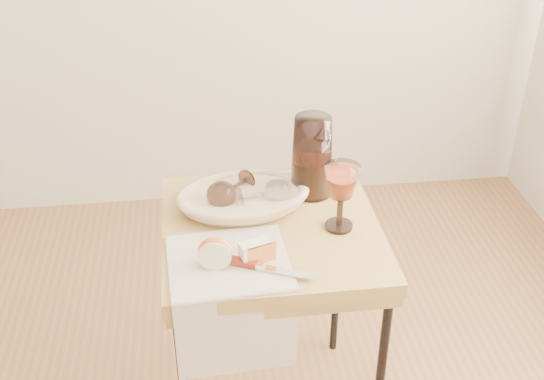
{
  "coord_description": "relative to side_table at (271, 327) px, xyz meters",
  "views": [
    {
      "loc": [
        0.27,
        -0.94,
        1.71
      ],
      "look_at": [
        0.45,
        0.47,
        0.84
      ],
      "focal_mm": 44.37,
      "sensor_mm": 36.0,
      "label": 1
    }
  ],
  "objects": [
    {
      "name": "bread_basket",
      "position": [
        -0.06,
        0.1,
        0.38
      ],
      "size": [
        0.34,
        0.26,
        0.05
      ],
      "primitive_type": null,
      "rotation": [
        0.0,
        0.0,
        0.13
      ],
      "color": "tan",
      "rests_on": "side_table"
    },
    {
      "name": "apple_half",
      "position": [
        -0.15,
        -0.16,
        0.4
      ],
      "size": [
        0.09,
        0.05,
        0.08
      ],
      "primitive_type": "ellipsoid",
      "rotation": [
        0.0,
        0.0,
        -0.13
      ],
      "color": "red",
      "rests_on": "tea_towel"
    },
    {
      "name": "apple_wedge",
      "position": [
        -0.06,
        -0.15,
        0.39
      ],
      "size": [
        0.08,
        0.06,
        0.05
      ],
      "primitive_type": "cube",
      "rotation": [
        0.0,
        0.0,
        0.32
      ],
      "color": "#FEECBD",
      "rests_on": "tea_towel"
    },
    {
      "name": "goblet_lying_b",
      "position": [
        -0.02,
        0.08,
        0.41
      ],
      "size": [
        0.13,
        0.09,
        0.07
      ],
      "primitive_type": null,
      "rotation": [
        0.0,
        0.0,
        0.19
      ],
      "color": "white",
      "rests_on": "bread_basket"
    },
    {
      "name": "tea_towel",
      "position": [
        -0.12,
        -0.14,
        0.36
      ],
      "size": [
        0.3,
        0.28,
        0.01
      ],
      "primitive_type": "cube",
      "rotation": [
        0.0,
        0.0,
        0.06
      ],
      "color": "beige",
      "rests_on": "side_table"
    },
    {
      "name": "side_table",
      "position": [
        0.0,
        0.0,
        0.0
      ],
      "size": [
        0.57,
        0.57,
        0.72
      ],
      "primitive_type": null,
      "rotation": [
        0.0,
        0.0,
        0.01
      ],
      "color": "brown",
      "rests_on": "floor"
    },
    {
      "name": "goblet_lying_a",
      "position": [
        -0.09,
        0.11,
        0.41
      ],
      "size": [
        0.15,
        0.15,
        0.08
      ],
      "primitive_type": null,
      "rotation": [
        0.0,
        0.0,
        3.93
      ],
      "color": "brown",
      "rests_on": "bread_basket"
    },
    {
      "name": "pitcher",
      "position": [
        0.13,
        0.15,
        0.47
      ],
      "size": [
        0.24,
        0.28,
        0.27
      ],
      "primitive_type": null,
      "rotation": [
        0.0,
        0.0,
        -0.39
      ],
      "color": "black",
      "rests_on": "side_table"
    },
    {
      "name": "table_knife",
      "position": [
        -0.04,
        -0.19,
        0.37
      ],
      "size": [
        0.21,
        0.11,
        0.02
      ],
      "primitive_type": null,
      "rotation": [
        0.0,
        0.0,
        -0.42
      ],
      "color": "silver",
      "rests_on": "tea_towel"
    },
    {
      "name": "wine_goblet",
      "position": [
        0.17,
        -0.03,
        0.45
      ],
      "size": [
        0.1,
        0.1,
        0.18
      ],
      "primitive_type": null,
      "rotation": [
        0.0,
        0.0,
        0.14
      ],
      "color": "white",
      "rests_on": "side_table"
    }
  ]
}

